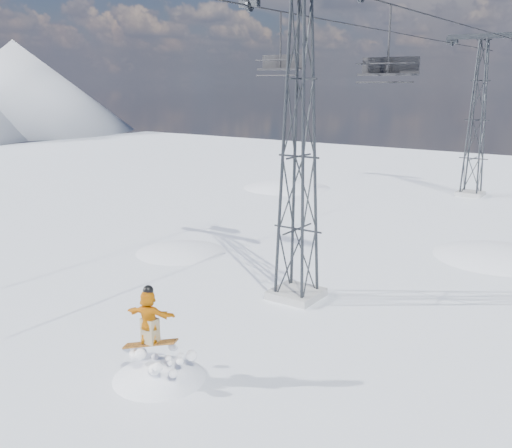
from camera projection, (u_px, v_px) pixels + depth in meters
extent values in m
plane|color=white|center=(128.00, 376.00, 16.25)|extent=(120.00, 120.00, 0.00)
sphere|color=white|center=(186.00, 391.00, 29.95)|extent=(16.00, 16.00, 16.00)
sphere|color=white|center=(478.00, 432.00, 29.57)|extent=(20.00, 20.00, 20.00)
sphere|color=white|center=(285.00, 310.00, 47.72)|extent=(22.00, 22.00, 22.00)
cube|color=#999999|center=(296.00, 294.00, 22.15)|extent=(1.80, 1.80, 0.30)
cube|color=#272A2E|center=(249.00, 0.00, 20.73)|extent=(0.80, 0.25, 0.50)
cube|color=#999999|center=(470.00, 194.00, 42.07)|extent=(1.80, 1.80, 0.30)
cube|color=#272A2E|center=(485.00, 36.00, 39.39)|extent=(5.00, 0.35, 0.35)
cube|color=#272A2E|center=(452.00, 40.00, 40.65)|extent=(0.80, 0.25, 0.50)
cylinder|color=black|center=(376.00, 29.00, 29.94)|extent=(0.06, 51.00, 0.06)
cylinder|color=black|center=(461.00, 24.00, 27.51)|extent=(0.06, 51.00, 0.06)
cone|color=slate|center=(17.00, 86.00, 95.88)|extent=(38.00, 38.00, 15.00)
sphere|color=white|center=(162.00, 432.00, 16.56)|extent=(4.40, 4.40, 4.40)
cube|color=orange|center=(150.00, 344.00, 15.62)|extent=(1.58, 0.82, 0.39)
imported|color=orange|center=(149.00, 317.00, 15.43)|extent=(1.50, 0.84, 1.54)
cube|color=#8F7D58|center=(149.00, 331.00, 15.53)|extent=(0.51, 0.44, 0.71)
sphere|color=black|center=(148.00, 291.00, 15.24)|extent=(0.29, 0.29, 0.29)
cylinder|color=black|center=(281.00, 41.00, 22.75)|extent=(0.08, 0.08, 2.20)
cube|color=black|center=(280.00, 69.00, 23.02)|extent=(2.00, 0.45, 0.08)
cube|color=black|center=(283.00, 62.00, 23.12)|extent=(2.00, 0.06, 0.55)
cylinder|color=black|center=(277.00, 75.00, 22.88)|extent=(2.00, 0.06, 0.06)
cylinder|color=black|center=(276.00, 60.00, 22.70)|extent=(2.00, 0.05, 0.05)
cylinder|color=black|center=(389.00, 40.00, 20.69)|extent=(0.09, 0.09, 2.44)
cube|color=black|center=(387.00, 75.00, 20.98)|extent=(2.22, 0.50, 0.09)
cube|color=black|center=(390.00, 65.00, 21.10)|extent=(2.22, 0.07, 0.61)
cylinder|color=black|center=(384.00, 82.00, 20.83)|extent=(2.22, 0.07, 0.07)
cylinder|color=black|center=(384.00, 63.00, 20.63)|extent=(2.22, 0.06, 0.06)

